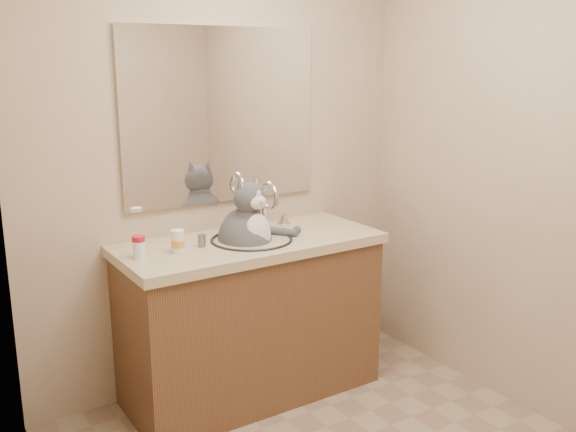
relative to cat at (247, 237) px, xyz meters
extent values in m
cube|color=tan|center=(0.02, 0.29, 0.33)|extent=(2.20, 0.01, 2.40)
cube|color=tan|center=(-1.09, -0.96, 0.33)|extent=(0.01, 2.50, 2.40)
cube|color=tan|center=(1.12, -0.96, 0.33)|extent=(0.01, 2.50, 2.40)
cube|color=brown|center=(0.02, 0.00, -0.47)|extent=(1.30, 0.55, 0.80)
cube|color=tan|center=(0.02, 0.00, -0.04)|extent=(1.34, 0.59, 0.05)
torus|color=black|center=(0.02, -0.02, -0.01)|extent=(0.42, 0.42, 0.02)
ellipsoid|color=white|center=(0.02, -0.02, -0.09)|extent=(0.40, 0.40, 0.15)
cylinder|color=silver|center=(0.19, 0.15, 0.08)|extent=(0.03, 0.03, 0.18)
torus|color=silver|center=(0.19, 0.09, 0.17)|extent=(0.03, 0.16, 0.16)
cone|color=silver|center=(0.32, 0.15, 0.03)|extent=(0.06, 0.06, 0.08)
cube|color=white|center=(0.02, 0.27, 0.58)|extent=(1.10, 0.02, 0.90)
cube|color=beige|center=(-1.03, -0.86, 0.13)|extent=(0.01, 1.20, 1.90)
ellipsoid|color=#4D4D52|center=(0.00, 0.01, -0.03)|extent=(0.32, 0.34, 0.37)
ellipsoid|color=silver|center=(0.01, -0.08, 0.02)|extent=(0.16, 0.11, 0.23)
ellipsoid|color=#4D4D52|center=(0.00, -0.03, 0.21)|extent=(0.19, 0.17, 0.16)
ellipsoid|color=silver|center=(0.02, -0.09, 0.19)|extent=(0.09, 0.06, 0.07)
sphere|color=#D88C8C|center=(0.02, -0.12, 0.20)|extent=(0.02, 0.02, 0.02)
cone|color=#4D4D52|center=(-0.04, -0.03, 0.28)|extent=(0.08, 0.07, 0.08)
cone|color=#4D4D52|center=(0.05, -0.01, 0.28)|extent=(0.08, 0.07, 0.08)
cylinder|color=#4D4D52|center=(0.18, 0.01, 0.00)|extent=(0.18, 0.22, 0.04)
cylinder|color=white|center=(-0.56, 0.00, 0.03)|extent=(0.07, 0.07, 0.08)
cylinder|color=red|center=(-0.56, 0.00, 0.08)|extent=(0.07, 0.07, 0.02)
cylinder|color=white|center=(-0.38, -0.01, 0.03)|extent=(0.06, 0.06, 0.09)
cylinder|color=orange|center=(-0.38, -0.01, 0.03)|extent=(0.06, 0.06, 0.03)
cylinder|color=white|center=(-0.38, -0.01, 0.08)|extent=(0.07, 0.07, 0.02)
cylinder|color=slate|center=(-0.24, 0.01, 0.02)|extent=(0.05, 0.05, 0.06)
camera|label=1|loc=(-1.51, -2.73, 0.87)|focal=40.00mm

